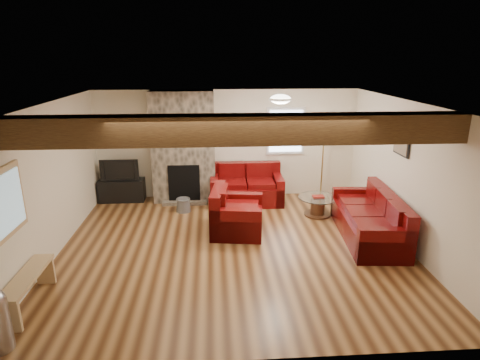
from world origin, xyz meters
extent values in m
plane|color=#4F2C15|center=(0.00, 0.00, 0.00)|extent=(8.00, 8.00, 0.00)
plane|color=white|center=(0.00, 0.00, 2.50)|extent=(8.00, 8.00, 0.00)
plane|color=beige|center=(0.00, 2.75, 1.25)|extent=(8.00, 0.00, 8.00)
plane|color=beige|center=(0.00, -2.75, 1.25)|extent=(8.00, 0.00, 8.00)
plane|color=beige|center=(-3.00, 0.00, 1.25)|extent=(0.00, 7.50, 7.50)
plane|color=beige|center=(3.00, 0.00, 1.25)|extent=(0.00, 7.50, 7.50)
cube|color=#321C0F|center=(0.00, -1.25, 2.31)|extent=(6.00, 0.36, 0.38)
cube|color=#3C372E|center=(-1.00, 2.50, 1.25)|extent=(1.40, 0.50, 2.50)
cube|color=black|center=(-1.00, 2.25, 0.45)|extent=(0.70, 0.06, 0.90)
cube|color=#3C372E|center=(-1.00, 2.20, 0.04)|extent=(1.00, 0.25, 0.08)
cylinder|color=#462716|center=(1.83, 1.35, 0.02)|extent=(0.55, 0.55, 0.04)
cylinder|color=#462716|center=(1.83, 1.35, 0.18)|extent=(0.29, 0.29, 0.37)
cylinder|color=silver|center=(1.83, 1.35, 0.39)|extent=(0.83, 0.83, 0.02)
cube|color=maroon|center=(1.83, 1.35, 0.42)|extent=(0.23, 0.17, 0.03)
cube|color=black|center=(-2.45, 2.53, 0.25)|extent=(1.02, 0.41, 0.51)
imported|color=black|center=(-2.45, 2.53, 0.75)|extent=(0.85, 0.11, 0.49)
cylinder|color=tan|center=(2.18, 2.43, 0.02)|extent=(0.31, 0.31, 0.03)
cylinder|color=tan|center=(2.18, 2.43, 0.77)|extent=(0.03, 0.03, 1.54)
cone|color=#FFE9C1|center=(2.18, 2.43, 1.56)|extent=(0.44, 0.44, 0.31)
camera|label=1|loc=(-0.33, -6.38, 3.23)|focal=30.00mm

